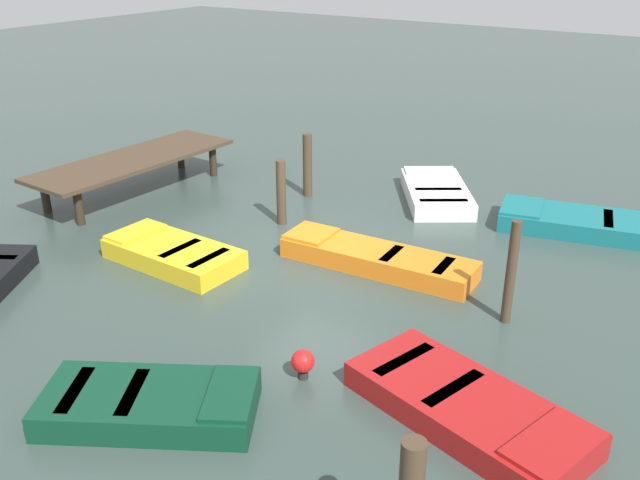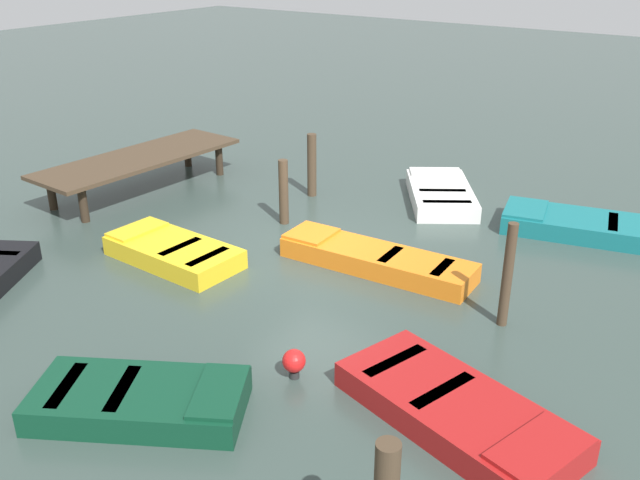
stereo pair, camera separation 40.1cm
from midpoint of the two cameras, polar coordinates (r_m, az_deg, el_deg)
ground_plane at (r=14.59m, az=0.79°, el=-1.26°), size 80.00×80.00×0.00m
dock_segment at (r=18.58m, az=-14.09°, el=6.42°), size 5.60×2.11×0.95m
rowboat_white at (r=17.74m, az=10.57°, el=3.77°), size 3.23×2.84×0.46m
rowboat_orange at (r=13.99m, az=5.39°, el=-1.54°), size 1.31×4.06×0.46m
rowboat_teal at (r=16.70m, az=22.43°, el=1.00°), size 2.35×4.28×0.46m
rowboat_dark_green at (r=10.23m, az=-13.45°, el=-12.69°), size 2.69×3.26×0.46m
rowboat_red at (r=9.99m, az=12.45°, el=-13.59°), size 2.37×3.70×0.46m
rowboat_yellow at (r=14.52m, az=-11.27°, el=-0.93°), size 1.45×2.92×0.46m
mooring_piling_mid_left at (r=12.11m, az=16.12°, el=-2.82°), size 0.18×0.18×1.90m
mooring_piling_mid_right at (r=17.70m, az=-0.03°, el=6.19°), size 0.24×0.24×1.63m
mooring_piling_near_right at (r=15.95m, az=-2.30°, el=3.97°), size 0.22×0.22×1.54m
marker_buoy at (r=10.61m, az=-1.06°, el=-10.01°), size 0.36×0.36×0.48m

